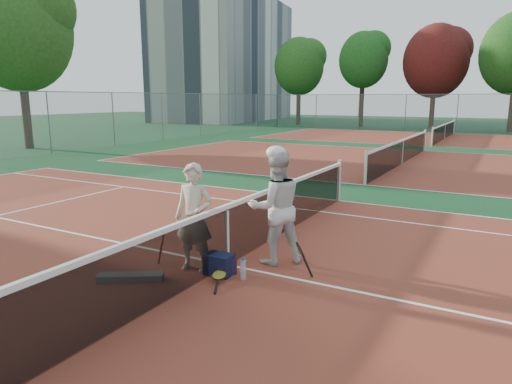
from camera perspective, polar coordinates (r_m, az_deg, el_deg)
ground at (r=7.56m, az=-3.58°, el=-9.11°), size 130.00×130.00×0.00m
court_main at (r=7.56m, az=-3.58°, el=-9.09°), size 23.77×10.97×0.01m
court_far_a at (r=20.00m, az=17.75°, el=3.40°), size 23.77×10.97×0.01m
court_far_b at (r=33.28m, az=22.46°, el=6.15°), size 23.77×10.97×0.01m
net_main at (r=7.40m, az=-3.63°, el=-5.42°), size 0.10×10.98×1.02m
net_far_a at (r=19.94m, az=17.84°, el=4.84°), size 0.10×10.98×1.02m
net_far_b at (r=33.24m, az=22.53°, el=7.02°), size 0.10×10.98×1.02m
fence_back at (r=40.15m, az=23.85°, el=8.98°), size 32.00×0.06×3.00m
fence_left at (r=23.58m, az=-28.56°, el=7.38°), size 0.06×54.50×3.00m
apartment_block at (r=59.42m, az=-3.61°, el=16.27°), size 12.96×23.18×15.00m
player_a at (r=7.18m, az=-7.75°, el=-3.18°), size 0.69×0.52×1.71m
player_b at (r=7.43m, az=2.46°, el=-1.91°), size 1.15×1.15×1.88m
racket_red at (r=7.69m, az=-11.48°, el=-6.64°), size 0.29×0.30×0.59m
racket_black_held at (r=6.98m, az=5.55°, el=-8.50°), size 0.38×0.38×0.56m
racket_spare at (r=6.90m, az=-4.63°, el=-10.54°), size 0.50×0.65×0.15m
sports_bag_navy at (r=7.13m, az=-4.64°, el=-9.01°), size 0.43×0.31×0.33m
sports_bag_purple at (r=7.18m, az=-3.92°, el=-9.19°), size 0.36×0.28×0.26m
net_cover_canvas at (r=7.19m, az=-15.43°, el=-10.22°), size 0.94×0.69×0.10m
water_bottle at (r=6.95m, az=-1.62°, el=-9.70°), size 0.09×0.09×0.30m
tree_back_0 at (r=48.11m, az=5.41°, el=15.33°), size 5.02×5.02×8.73m
tree_back_1 at (r=45.63m, az=13.27°, el=15.74°), size 4.55×4.55×8.83m
tree_back_maroon at (r=44.86m, az=21.55°, el=14.95°), size 5.62×5.62×9.13m
tree_left_1 at (r=27.99m, az=-27.61°, el=17.42°), size 5.47×5.47×9.28m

